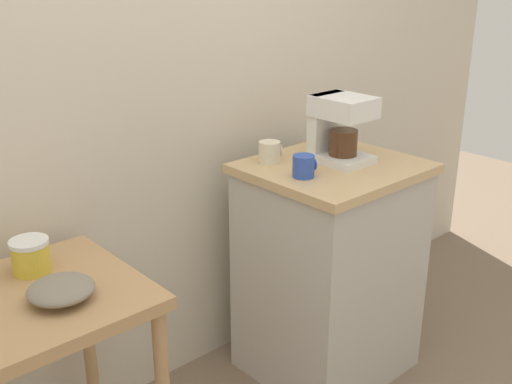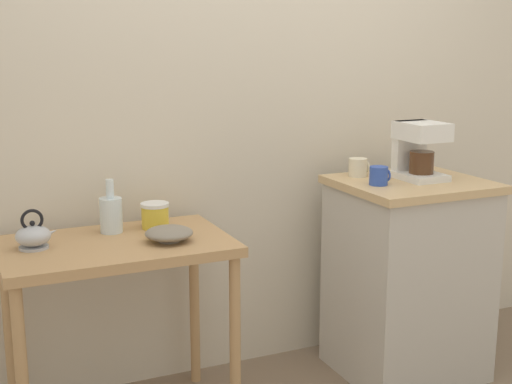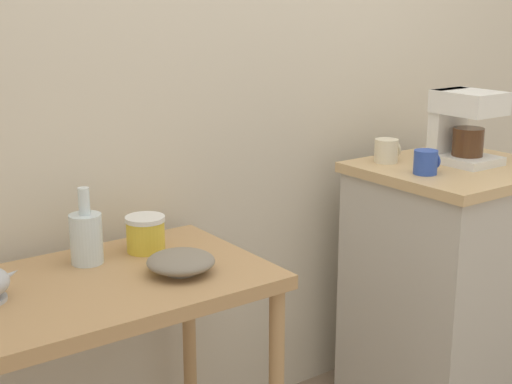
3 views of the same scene
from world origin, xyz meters
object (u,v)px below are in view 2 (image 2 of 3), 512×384
Objects in this scene: bowl_stoneware at (169,233)px; glass_carafe_vase at (111,214)px; canister_enamel at (155,215)px; mug_small_cream at (358,167)px; teakettle at (34,236)px; mug_blue at (379,176)px; coffee_maker at (418,148)px.

glass_carafe_vase is (-0.17, 0.22, 0.05)m from bowl_stoneware.
bowl_stoneware is 0.22m from canister_enamel.
canister_enamel is at bearing 87.87° from bowl_stoneware.
bowl_stoneware is 0.85× the size of glass_carafe_vase.
canister_enamel is at bearing 178.79° from mug_small_cream.
mug_blue is at bearing -5.07° from teakettle.
mug_small_cream is at bearing 143.87° from coffee_maker.
teakettle is 1.82× the size of mug_blue.
mug_small_cream is (1.47, 0.08, 0.14)m from teakettle.
bowl_stoneware is 2.03× the size of mug_small_cream.
mug_blue reaches higher than teakettle.
mug_blue is (1.44, -0.13, 0.14)m from teakettle.
glass_carafe_vase is 1.16m from mug_small_cream.
glass_carafe_vase is 2.39× the size of mug_small_cream.
glass_carafe_vase is at bearing 18.64° from teakettle.
mug_blue is (1.12, -0.23, 0.11)m from glass_carafe_vase.
coffee_maker is (1.68, -0.08, 0.24)m from teakettle.
mug_small_cream reaches higher than glass_carafe_vase.
teakettle is 1.47m from mug_small_cream.
mug_small_cream is at bearing 11.39° from bowl_stoneware.
glass_carafe_vase is (0.32, 0.11, 0.03)m from teakettle.
coffee_maker reaches higher than mug_small_cream.
coffee_maker is 0.26m from mug_blue.
glass_carafe_vase is at bearing 178.65° from mug_small_cream.
canister_enamel is at bearing -2.09° from glass_carafe_vase.
mug_small_cream reaches higher than teakettle.
mug_blue is at bearing -13.55° from canister_enamel.
canister_enamel is at bearing 171.51° from coffee_maker.
canister_enamel is 1.34× the size of mug_blue.
bowl_stoneware is 2.13× the size of mug_blue.
glass_carafe_vase is 2.51× the size of mug_blue.
teakettle is 0.61× the size of coffee_maker.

